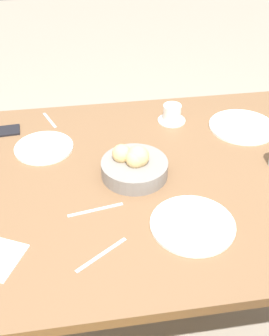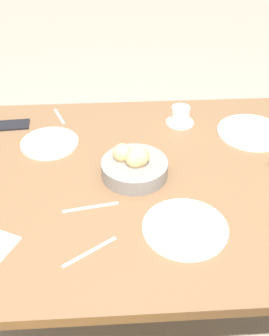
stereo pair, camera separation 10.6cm
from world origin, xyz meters
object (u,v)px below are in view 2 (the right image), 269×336
Objects in this scene: coffee_cup at (180,116)px; knife_silver at (90,252)px; plate_far_center at (185,228)px; spoon_coffee at (59,116)px; fork_silver at (91,207)px; plate_near_left at (251,132)px; plate_near_right at (50,143)px; cell_phone at (10,125)px; bread_basket at (134,165)px.

coffee_cup reaches higher than knife_silver.
spoon_coffee is at bearing -58.26° from plate_far_center.
plate_near_left is at bearing -147.56° from fork_silver.
cell_phone is at bearing -39.55° from plate_near_right.
plate_near_left is 0.79m from plate_near_right.
plate_near_left is at bearing -177.86° from plate_near_right.
bread_basket reaches higher than coffee_cup.
plate_near_right is at bearing -47.22° from plate_far_center.
spoon_coffee is at bearing -95.38° from plate_near_right.
spoon_coffee is at bearing -161.63° from cell_phone.
coffee_cup is (-0.52, -0.12, 0.03)m from plate_near_right.
fork_silver and knife_silver have the same top height.
plate_near_right is 0.57m from knife_silver.
plate_near_right reaches higher than spoon_coffee.
plate_near_left is 1.71× the size of cell_phone.
plate_far_center is 0.29m from knife_silver.
plate_near_right is at bearing -34.07° from bread_basket.
plate_far_center is 0.87m from cell_phone.
bread_basket is at bearing -112.77° from knife_silver.
plate_near_left reaches higher than fork_silver.
plate_far_center is 1.45× the size of fork_silver.
bread_basket is 0.39m from coffee_cup.
coffee_cup is 0.50m from spoon_coffee.
fork_silver is 0.59m from spoon_coffee.
bread_basket is 0.37m from plate_near_right.
fork_silver is 0.18m from knife_silver.
plate_near_right is at bearing 140.45° from cell_phone.
cell_phone is (0.34, -0.51, 0.00)m from fork_silver.
plate_near_left is 2.35× the size of coffee_cup.
plate_near_right is 0.86× the size of plate_far_center.
bread_basket reaches higher than plate_near_left.
cell_phone is (0.96, -0.11, -0.00)m from plate_near_left.
bread_basket is 0.30m from plate_far_center.
plate_near_right is at bearing 84.62° from spoon_coffee.
plate_far_center is at bearing 83.02° from coffee_cup.
knife_silver is at bearing 115.99° from cell_phone.
plate_near_left is 0.79m from spoon_coffee.
bread_basket reaches higher than plate_far_center.
plate_near_left reaches higher than spoon_coffee.
plate_far_center is 1.67× the size of knife_silver.
plate_near_left is 0.96m from cell_phone.
knife_silver is 0.77m from cell_phone.
plate_near_left and plate_near_right have the same top height.
plate_far_center is (-0.44, 0.48, 0.00)m from plate_near_right.
plate_far_center reaches higher than fork_silver.
plate_near_left is at bearing 173.28° from cell_phone.
plate_near_left is 2.09× the size of spoon_coffee.
plate_far_center is 0.30m from fork_silver.
bread_basket is 1.50× the size of knife_silver.
coffee_cup is (0.27, -0.09, 0.03)m from plate_near_left.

